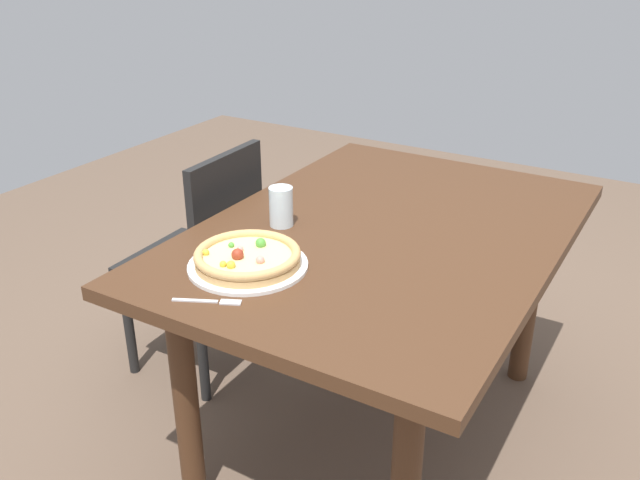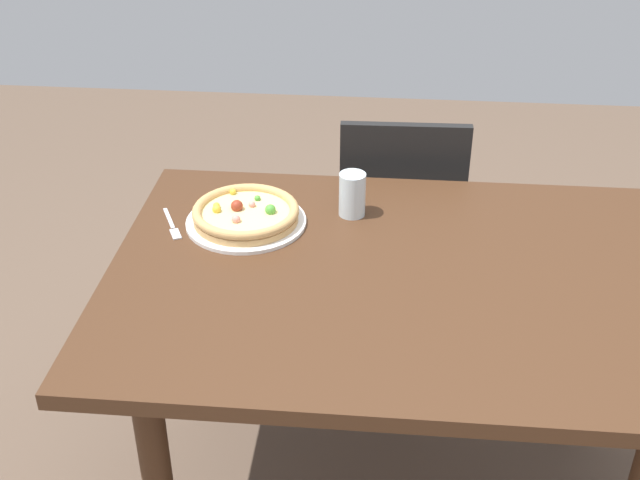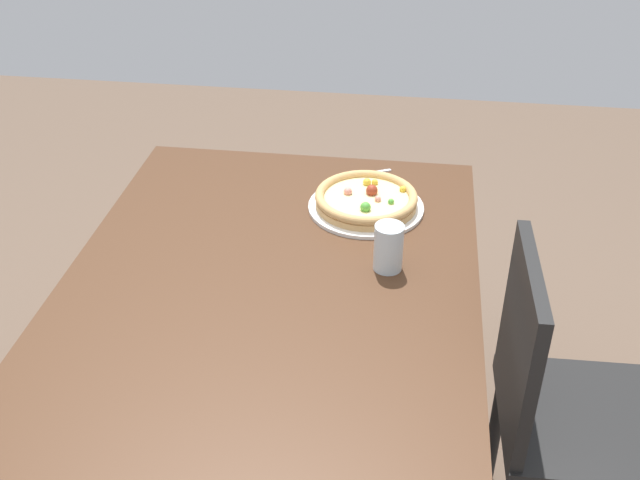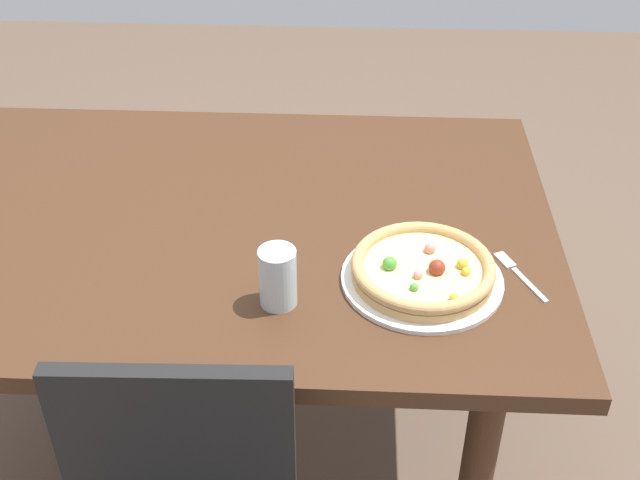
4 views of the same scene
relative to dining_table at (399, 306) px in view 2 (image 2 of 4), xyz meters
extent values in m
cube|color=#472B19|center=(0.00, 0.00, 0.08)|extent=(1.39, 0.97, 0.04)
cylinder|color=#472B19|center=(-0.54, -0.33, -0.29)|extent=(0.07, 0.07, 0.70)
cylinder|color=#472B19|center=(0.54, -0.33, -0.29)|extent=(0.07, 0.07, 0.70)
cylinder|color=black|center=(0.17, -0.93, -0.44)|extent=(0.04, 0.04, 0.41)
cylinder|color=black|center=(-0.17, -0.94, -0.44)|extent=(0.04, 0.04, 0.41)
cylinder|color=black|center=(0.17, -0.59, -0.44)|extent=(0.04, 0.04, 0.41)
cylinder|color=black|center=(-0.17, -0.60, -0.44)|extent=(0.04, 0.04, 0.41)
cube|color=black|center=(0.00, -0.77, -0.22)|extent=(0.41, 0.41, 0.04)
cube|color=black|center=(-0.01, -0.58, 0.01)|extent=(0.38, 0.04, 0.42)
cylinder|color=white|center=(0.40, -0.19, 0.10)|extent=(0.31, 0.31, 0.01)
cylinder|color=tan|center=(0.40, -0.19, 0.12)|extent=(0.27, 0.27, 0.02)
cylinder|color=beige|center=(0.40, -0.19, 0.13)|extent=(0.24, 0.24, 0.01)
torus|color=tan|center=(0.40, -0.19, 0.13)|extent=(0.28, 0.28, 0.02)
sphere|color=maroon|center=(0.43, -0.21, 0.14)|extent=(0.03, 0.03, 0.03)
sphere|color=gold|center=(0.45, -0.29, 0.14)|extent=(0.02, 0.02, 0.02)
sphere|color=#4C9E38|center=(0.34, -0.20, 0.14)|extent=(0.03, 0.03, 0.03)
sphere|color=#E58C7F|center=(0.42, -0.14, 0.14)|extent=(0.02, 0.02, 0.02)
sphere|color=#4C9E38|center=(0.38, -0.26, 0.14)|extent=(0.02, 0.02, 0.02)
sphere|color=gold|center=(0.48, -0.19, 0.14)|extent=(0.02, 0.02, 0.02)
sphere|color=#E58C7F|center=(0.39, -0.23, 0.14)|extent=(0.02, 0.02, 0.02)
sphere|color=gold|center=(0.48, -0.21, 0.14)|extent=(0.02, 0.02, 0.02)
cube|color=silver|center=(0.61, -0.20, 0.10)|extent=(0.06, 0.10, 0.00)
cube|color=silver|center=(0.57, -0.12, 0.10)|extent=(0.04, 0.05, 0.00)
cylinder|color=silver|center=(0.13, -0.27, 0.16)|extent=(0.07, 0.07, 0.12)
camera|label=1|loc=(1.64, 0.76, 0.90)|focal=38.05mm
camera|label=2|loc=(0.04, 1.61, 1.16)|focal=45.86mm
camera|label=3|loc=(-1.37, -0.31, 1.15)|focal=42.87mm
camera|label=4|loc=(0.26, -1.42, 1.08)|focal=45.58mm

